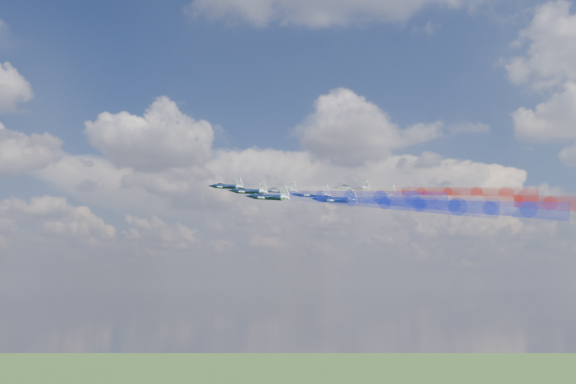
% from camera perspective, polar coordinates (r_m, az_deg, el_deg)
% --- Properties ---
extents(jet_lead, '(14.37, 12.56, 6.40)m').
position_cam_1_polar(jet_lead, '(179.04, -5.49, 0.48)').
color(jet_lead, black).
extents(trail_lead, '(45.09, 13.57, 9.76)m').
position_cam_1_polar(trail_lead, '(164.39, 2.47, 0.14)').
color(trail_lead, white).
extents(jet_inner_left, '(14.37, 12.56, 6.40)m').
position_cam_1_polar(jet_inner_left, '(162.34, -3.52, 0.05)').
color(jet_inner_left, black).
extents(trail_inner_left, '(45.09, 13.57, 9.76)m').
position_cam_1_polar(trail_inner_left, '(148.74, 5.50, -0.36)').
color(trail_inner_left, '#1B2BE5').
extents(jet_inner_right, '(14.37, 12.56, 6.40)m').
position_cam_1_polar(jet_inner_right, '(181.80, -0.68, 0.13)').
color(jet_inner_right, black).
extents(trail_inner_right, '(45.09, 13.57, 9.76)m').
position_cam_1_polar(trail_inner_right, '(169.25, 7.49, -0.24)').
color(trail_inner_right, red).
extents(jet_outer_left, '(14.37, 12.56, 6.40)m').
position_cam_1_polar(jet_outer_left, '(144.98, -1.76, -0.46)').
color(jet_outer_left, black).
extents(trail_outer_left, '(45.09, 13.57, 9.76)m').
position_cam_1_polar(trail_outer_left, '(132.43, 8.59, -0.97)').
color(trail_outer_left, '#1B2BE5').
extents(jet_center_third, '(14.37, 12.56, 6.40)m').
position_cam_1_polar(jet_center_third, '(167.46, 2.13, -0.26)').
color(jet_center_third, black).
extents(trail_center_third, '(45.09, 13.57, 9.76)m').
position_cam_1_polar(trail_center_third, '(156.37, 11.23, -0.68)').
color(trail_center_third, white).
extents(jet_outer_right, '(14.37, 12.56, 6.40)m').
position_cam_1_polar(jet_outer_right, '(185.63, 5.73, 0.34)').
color(jet_outer_right, black).
extents(trail_outer_right, '(45.09, 13.57, 9.76)m').
position_cam_1_polar(trail_outer_right, '(175.98, 14.06, 0.00)').
color(trail_outer_right, red).
extents(jet_rear_left, '(14.37, 12.56, 6.40)m').
position_cam_1_polar(jet_rear_left, '(150.35, 4.25, -0.71)').
color(jet_rear_left, black).
extents(trail_rear_left, '(45.09, 13.57, 9.76)m').
position_cam_1_polar(trail_rear_left, '(140.50, 14.58, -1.20)').
color(trail_rear_left, '#1B2BE5').
extents(jet_rear_right, '(14.37, 12.56, 6.40)m').
position_cam_1_polar(jet_rear_right, '(171.41, 7.94, -0.27)').
color(jet_rear_right, black).
extents(trail_rear_right, '(45.09, 13.57, 9.76)m').
position_cam_1_polar(trail_rear_right, '(162.99, 17.09, -0.67)').
color(trail_rear_right, red).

